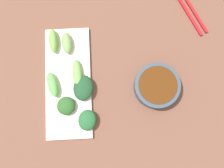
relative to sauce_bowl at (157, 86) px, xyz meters
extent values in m
cube|color=brown|center=(0.15, -0.03, -0.03)|extent=(2.10, 2.10, 0.02)
cylinder|color=#374659|center=(0.00, 0.00, 0.00)|extent=(0.13, 0.13, 0.04)
cylinder|color=#4E2409|center=(0.00, 0.00, 0.01)|extent=(0.11, 0.11, 0.03)
cube|color=silver|center=(0.26, -0.02, -0.02)|extent=(0.13, 0.33, 0.01)
ellipsoid|color=#2B5926|center=(0.26, 0.04, 0.00)|extent=(0.06, 0.06, 0.03)
ellipsoid|color=#245D30|center=(0.20, 0.09, 0.00)|extent=(0.06, 0.07, 0.02)
ellipsoid|color=#63B652|center=(0.30, -0.02, 0.00)|extent=(0.04, 0.08, 0.03)
ellipsoid|color=#73AD46|center=(0.30, -0.15, 0.00)|extent=(0.03, 0.07, 0.03)
ellipsoid|color=#1D4627|center=(0.21, -0.01, 0.00)|extent=(0.07, 0.08, 0.03)
ellipsoid|color=#79A158|center=(0.26, -0.14, 0.00)|extent=(0.04, 0.07, 0.03)
ellipsoid|color=#72AF4F|center=(0.23, -0.04, 0.00)|extent=(0.03, 0.09, 0.03)
cube|color=#B0171E|center=(-0.12, -0.27, -0.02)|extent=(0.10, 0.21, 0.01)
cube|color=#B0171E|center=(-0.10, -0.26, -0.02)|extent=(0.10, 0.21, 0.01)
camera|label=1|loc=(0.13, 0.10, 0.70)|focal=39.53mm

